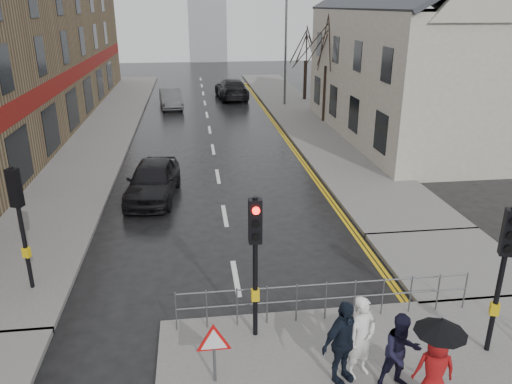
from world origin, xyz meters
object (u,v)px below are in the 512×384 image
object	(u,v)px
pedestrian_b	(401,352)
car_parked	(153,180)
pedestrian_a	(362,337)
pedestrian_with_umbrella	(436,357)
pedestrian_d	(343,342)
car_mid	(171,98)

from	to	relation	value
pedestrian_b	car_parked	xyz separation A→B (m)	(-5.47, 11.49, -0.20)
pedestrian_a	pedestrian_with_umbrella	distance (m)	1.47
pedestrian_b	pedestrian_with_umbrella	bearing A→B (deg)	-51.40
pedestrian_d	car_parked	xyz separation A→B (m)	(-4.40, 11.16, -0.29)
pedestrian_d	car_mid	bearing A→B (deg)	68.72
car_parked	car_mid	xyz separation A→B (m)	(0.13, 18.69, -0.06)
pedestrian_a	pedestrian_with_umbrella	bearing A→B (deg)	-65.71
pedestrian_b	pedestrian_d	bearing A→B (deg)	160.46
pedestrian_a	car_parked	size ratio (longest dim) A/B	0.40
pedestrian_b	car_parked	distance (m)	12.72
pedestrian_b	pedestrian_with_umbrella	size ratio (longest dim) A/B	0.87
pedestrian_a	car_mid	bearing A→B (deg)	74.97
car_parked	car_mid	bearing A→B (deg)	95.84
car_mid	pedestrian_b	bearing A→B (deg)	-86.32
pedestrian_with_umbrella	pedestrian_d	xyz separation A→B (m)	(-1.52, 0.84, -0.17)
pedestrian_with_umbrella	car_parked	xyz separation A→B (m)	(-5.92, 12.00, -0.45)
car_parked	pedestrian_with_umbrella	bearing A→B (deg)	-57.50
pedestrian_b	pedestrian_d	distance (m)	1.13
pedestrian_with_umbrella	car_mid	bearing A→B (deg)	100.68
pedestrian_b	pedestrian_d	xyz separation A→B (m)	(-1.07, 0.33, 0.09)
pedestrian_a	pedestrian_b	distance (m)	0.79
pedestrian_with_umbrella	car_parked	bearing A→B (deg)	116.26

